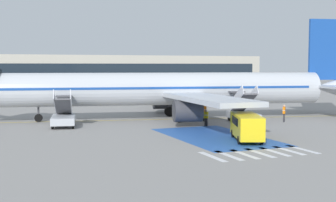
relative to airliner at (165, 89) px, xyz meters
The scene contains 19 objects.
ground_plane 4.06m from the airliner, behind, with size 600.00×600.00×0.00m, color gray.
apron_leadline_yellow 3.44m from the airliner, 168.28° to the left, with size 0.20×80.61×0.01m, color gold.
apron_stand_patch_blue 13.78m from the airliner, 92.92° to the right, with size 6.94×12.92×0.01m, color #2856A8.
apron_walkway_bar_0 21.68m from the airliner, 103.18° to the right, with size 0.44×3.60×0.01m, color silver.
apron_walkway_bar_1 21.44m from the airliner, 100.01° to the right, with size 0.44×3.60×0.01m, color silver.
apron_walkway_bar_2 21.26m from the airliner, 96.79° to the right, with size 0.44×3.60×0.01m, color silver.
apron_walkway_bar_3 21.16m from the airliner, 93.52° to the right, with size 0.44×3.60×0.01m, color silver.
apron_walkway_bar_4 21.12m from the airliner, 90.22° to the right, with size 0.44×3.60×0.01m, color silver.
apron_walkway_bar_5 21.15m from the airliner, 86.93° to the right, with size 0.44×3.60×0.01m, color silver.
apron_walkway_bar_6 21.25m from the airliner, 83.65° to the right, with size 0.44×3.60×0.01m, color silver.
airliner is the anchor object (origin of this frame).
boarding_stairs_forward 11.85m from the airliner, 169.79° to the right, with size 3.13×5.51×3.74m.
boarding_stairs_aft 9.02m from the airliner, 41.59° to the right, with size 3.13×5.51×4.00m.
fuel_tanker 22.16m from the airliner, 69.00° to the left, with size 3.66×10.16×3.53m.
service_van_0 16.20m from the airliner, 87.72° to the right, with size 3.72×5.75×2.07m.
ground_crew_0 13.01m from the airliner, 33.62° to the right, with size 0.47×0.46×1.85m.
ground_crew_1 5.21m from the airliner, 47.80° to the right, with size 0.48×0.45×1.88m.
ground_crew_2 7.53m from the airliner, 76.90° to the right, with size 0.46×0.47×1.62m.
terminal_building 88.23m from the airliner, 91.98° to the left, with size 137.18×12.10×8.83m.
Camera 1 is at (-16.59, -47.90, 5.99)m, focal length 50.00 mm.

